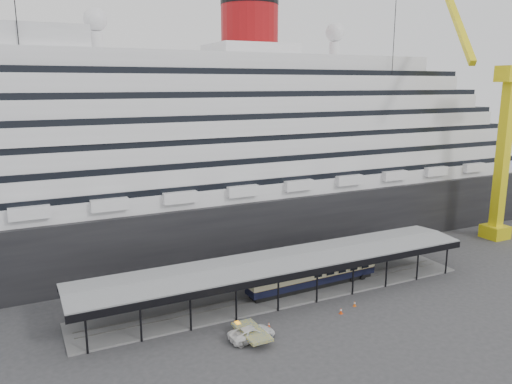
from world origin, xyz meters
The scene contains 9 objects.
ground centered at (0.00, 0.00, 0.00)m, with size 200.00×200.00×0.00m, color #323234.
cruise_ship centered at (0.05, 32.00, 18.35)m, with size 130.00×30.00×43.90m.
platform_canopy centered at (0.00, 5.00, 2.36)m, with size 56.00×9.18×5.30m.
crane_yellow centered at (47.06, 10.54, 19.96)m, with size 23.83×18.78×47.60m.
port_truck centered at (-8.99, -4.11, 0.75)m, with size 2.48×5.38×1.49m, color white.
pullman_carriage centered at (4.89, 5.00, 2.42)m, with size 20.20×3.39×19.74m.
traffic_cone_left centered at (-5.96, -2.47, 0.33)m, with size 0.41×0.41×0.66m.
traffic_cone_mid centered at (3.78, -3.26, 0.41)m, with size 0.55×0.55×0.82m.
traffic_cone_right centered at (6.63, -2.28, 0.36)m, with size 0.44×0.44×0.73m.
Camera 1 is at (-31.15, -50.32, 28.15)m, focal length 35.00 mm.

